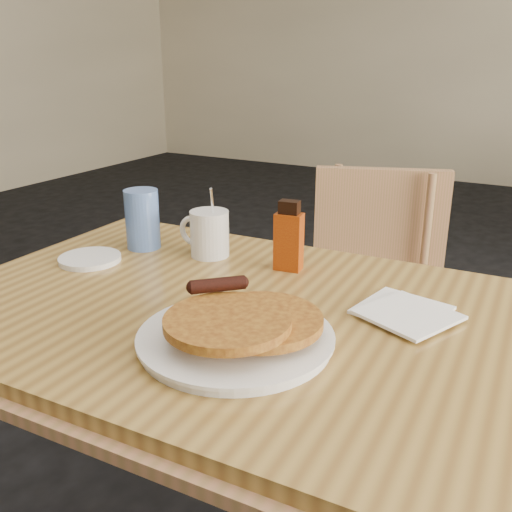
{
  "coord_description": "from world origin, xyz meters",
  "views": [
    {
      "loc": [
        0.46,
        -0.75,
        1.19
      ],
      "look_at": [
        0.03,
        0.03,
        0.87
      ],
      "focal_mm": 40.0,
      "sensor_mm": 36.0,
      "label": 1
    }
  ],
  "objects_px": {
    "pancake_plate": "(237,330)",
    "coffee_mug": "(208,233)",
    "chair_main_far": "(366,290)",
    "blue_tumbler": "(142,219)",
    "syrup_bottle": "(289,238)",
    "main_table": "(238,327)"
  },
  "relations": [
    {
      "from": "pancake_plate",
      "to": "coffee_mug",
      "type": "relative_size",
      "value": 1.91
    },
    {
      "from": "chair_main_far",
      "to": "blue_tumbler",
      "type": "height_order",
      "value": "blue_tumbler"
    },
    {
      "from": "chair_main_far",
      "to": "syrup_bottle",
      "type": "xyz_separation_m",
      "value": [
        -0.02,
        -0.5,
        0.3
      ]
    },
    {
      "from": "syrup_bottle",
      "to": "blue_tumbler",
      "type": "distance_m",
      "value": 0.37
    },
    {
      "from": "blue_tumbler",
      "to": "main_table",
      "type": "bearing_deg",
      "value": -26.32
    },
    {
      "from": "main_table",
      "to": "syrup_bottle",
      "type": "xyz_separation_m",
      "value": [
        -0.0,
        0.22,
        0.11
      ]
    },
    {
      "from": "syrup_bottle",
      "to": "pancake_plate",
      "type": "bearing_deg",
      "value": -85.03
    },
    {
      "from": "main_table",
      "to": "coffee_mug",
      "type": "distance_m",
      "value": 0.31
    },
    {
      "from": "main_table",
      "to": "blue_tumbler",
      "type": "bearing_deg",
      "value": 153.68
    },
    {
      "from": "blue_tumbler",
      "to": "pancake_plate",
      "type": "bearing_deg",
      "value": -34.83
    },
    {
      "from": "pancake_plate",
      "to": "blue_tumbler",
      "type": "bearing_deg",
      "value": 145.17
    },
    {
      "from": "syrup_bottle",
      "to": "main_table",
      "type": "bearing_deg",
      "value": -96.85
    },
    {
      "from": "main_table",
      "to": "syrup_bottle",
      "type": "bearing_deg",
      "value": 90.37
    },
    {
      "from": "pancake_plate",
      "to": "syrup_bottle",
      "type": "relative_size",
      "value": 2.08
    },
    {
      "from": "main_table",
      "to": "chair_main_far",
      "type": "relative_size",
      "value": 1.38
    },
    {
      "from": "pancake_plate",
      "to": "coffee_mug",
      "type": "height_order",
      "value": "coffee_mug"
    },
    {
      "from": "chair_main_far",
      "to": "main_table",
      "type": "bearing_deg",
      "value": -111.21
    },
    {
      "from": "chair_main_far",
      "to": "syrup_bottle",
      "type": "height_order",
      "value": "syrup_bottle"
    },
    {
      "from": "chair_main_far",
      "to": "coffee_mug",
      "type": "xyz_separation_m",
      "value": [
        -0.22,
        -0.51,
        0.29
      ]
    },
    {
      "from": "chair_main_far",
      "to": "pancake_plate",
      "type": "height_order",
      "value": "chair_main_far"
    },
    {
      "from": "main_table",
      "to": "pancake_plate",
      "type": "distance_m",
      "value": 0.16
    },
    {
      "from": "pancake_plate",
      "to": "blue_tumbler",
      "type": "height_order",
      "value": "blue_tumbler"
    }
  ]
}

